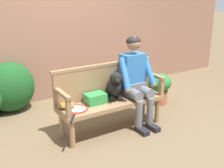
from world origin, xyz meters
name	(u,v)px	position (x,y,z in m)	size (l,w,h in m)	color
ground_plane	(112,129)	(0.00, 0.00, 0.00)	(40.00, 40.00, 0.00)	brown
brick_garden_fence	(61,29)	(0.00, 1.78, 1.24)	(8.00, 0.30, 2.47)	#936651
hedge_bush_far_right	(10,87)	(-1.08, 1.44, 0.42)	(0.79, 0.65, 0.83)	#194C1E
garden_bench	(112,105)	(0.00, 0.00, 0.38)	(1.56, 0.46, 0.44)	#93704C
bench_backrest	(105,80)	(0.00, 0.20, 0.70)	(1.60, 0.06, 0.50)	#93704C
bench_armrest_left_end	(65,100)	(-0.74, -0.08, 0.64)	(0.06, 0.46, 0.28)	#93704C
bench_armrest_right_end	(157,80)	(0.74, -0.08, 0.64)	(0.06, 0.46, 0.28)	#93704C
person_seated	(135,78)	(0.39, -0.01, 0.72)	(0.56, 0.63, 1.31)	black
dog_on_bench	(115,85)	(0.05, 0.01, 0.66)	(0.30, 0.43, 0.44)	black
tennis_racket	(76,110)	(-0.57, -0.04, 0.45)	(0.45, 0.55, 0.03)	red
baseball_glove	(67,105)	(-0.65, 0.09, 0.49)	(0.22, 0.17, 0.09)	#9E6B2D
sports_bag	(95,98)	(-0.24, 0.05, 0.51)	(0.28, 0.20, 0.14)	#2D8E42
potted_plant	(159,87)	(1.21, 0.40, 0.31)	(0.43, 0.43, 0.55)	#A85B3D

